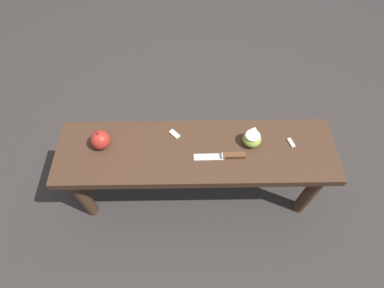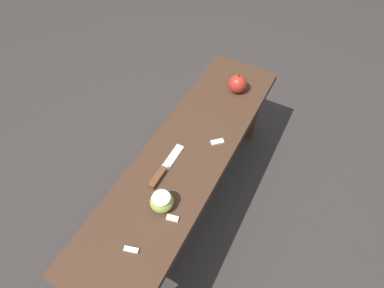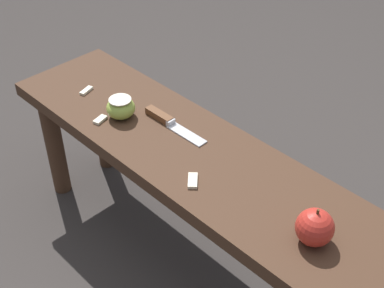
% 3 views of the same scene
% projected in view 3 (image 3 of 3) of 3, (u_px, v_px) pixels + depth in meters
% --- Properties ---
extents(ground_plane, '(8.00, 8.00, 0.00)m').
position_uv_depth(ground_plane, '(190.00, 259.00, 1.65)').
color(ground_plane, '#383330').
extents(wooden_bench, '(1.21, 0.32, 0.44)m').
position_uv_depth(wooden_bench, '(190.00, 172.00, 1.43)').
color(wooden_bench, '#472D1E').
rests_on(wooden_bench, ground_plane).
extents(knife, '(0.22, 0.03, 0.02)m').
position_uv_depth(knife, '(167.00, 121.00, 1.47)').
color(knife, silver).
rests_on(knife, wooden_bench).
extents(apple_whole, '(0.08, 0.08, 0.09)m').
position_uv_depth(apple_whole, '(315.00, 227.00, 1.11)').
color(apple_whole, red).
rests_on(apple_whole, wooden_bench).
extents(apple_cut, '(0.08, 0.08, 0.06)m').
position_uv_depth(apple_cut, '(121.00, 108.00, 1.48)').
color(apple_cut, '#9EB747').
rests_on(apple_cut, wooden_bench).
extents(apple_slice_near_knife, '(0.05, 0.05, 0.01)m').
position_uv_depth(apple_slice_near_knife, '(193.00, 181.00, 1.28)').
color(apple_slice_near_knife, silver).
rests_on(apple_slice_near_knife, wooden_bench).
extents(apple_slice_center, '(0.03, 0.05, 0.01)m').
position_uv_depth(apple_slice_center, '(86.00, 91.00, 1.60)').
color(apple_slice_center, silver).
rests_on(apple_slice_center, wooden_bench).
extents(apple_slice_near_bowl, '(0.03, 0.04, 0.01)m').
position_uv_depth(apple_slice_near_bowl, '(100.00, 120.00, 1.48)').
color(apple_slice_near_bowl, silver).
rests_on(apple_slice_near_bowl, wooden_bench).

